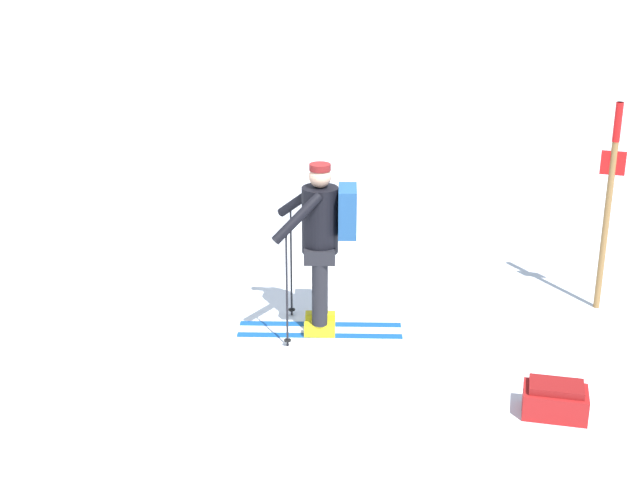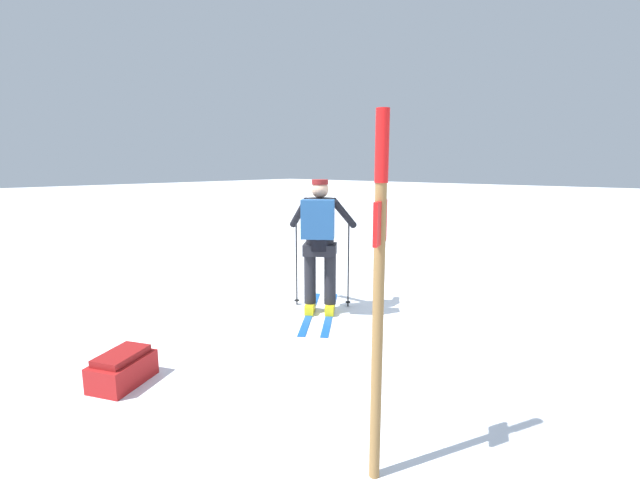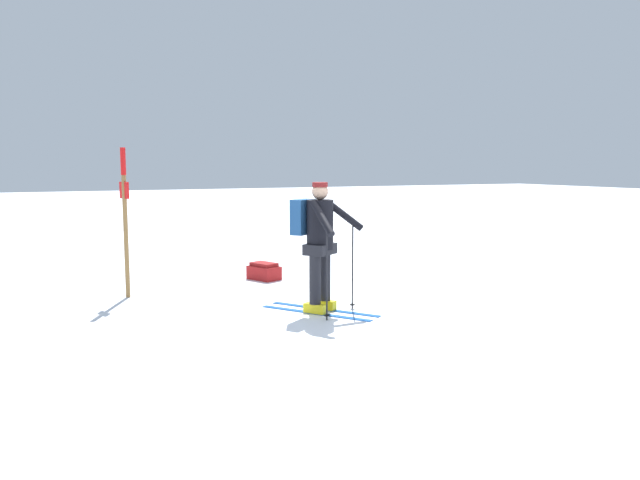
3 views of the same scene
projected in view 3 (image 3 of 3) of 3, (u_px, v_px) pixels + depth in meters
name	position (u px, v px, depth m)	size (l,w,h in m)	color
ground_plane	(338.00, 313.00, 8.16)	(80.00, 80.00, 0.00)	white
skier	(318.00, 237.00, 8.12)	(1.21, 1.52, 1.70)	#144C9E
dropped_backpack	(264.00, 272.00, 10.49)	(0.52, 0.61, 0.29)	maroon
trail_marker	(125.00, 209.00, 8.96)	(0.10, 0.23, 2.17)	olive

